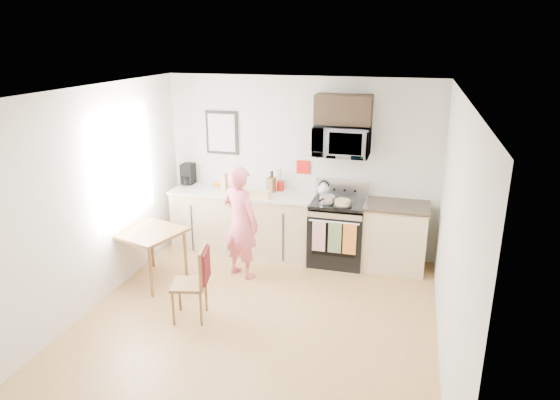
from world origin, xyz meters
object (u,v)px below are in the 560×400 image
(range, at_px, (337,233))
(dining_table, at_px, (149,237))
(chair, at_px, (199,274))
(microwave, at_px, (342,141))
(person, at_px, (241,222))
(cake, at_px, (342,203))

(range, height_order, dining_table, range)
(range, relative_size, chair, 1.31)
(microwave, distance_m, chair, 2.68)
(dining_table, bearing_deg, range, 28.46)
(microwave, distance_m, person, 1.77)
(person, distance_m, cake, 1.41)
(chair, bearing_deg, range, 43.65)
(chair, bearing_deg, dining_table, 132.38)
(person, height_order, dining_table, person)
(person, bearing_deg, cake, -132.40)
(dining_table, relative_size, chair, 0.94)
(range, xyz_separation_m, microwave, (-0.00, 0.10, 1.32))
(dining_table, xyz_separation_m, cake, (2.36, 1.05, 0.33))
(range, distance_m, cake, 0.56)
(microwave, relative_size, dining_table, 0.92)
(cake, bearing_deg, microwave, 105.89)
(person, height_order, cake, person)
(range, xyz_separation_m, person, (-1.19, -0.76, 0.33))
(chair, height_order, cake, cake)
(dining_table, bearing_deg, person, 23.37)
(person, distance_m, dining_table, 1.20)
(microwave, bearing_deg, person, -143.81)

